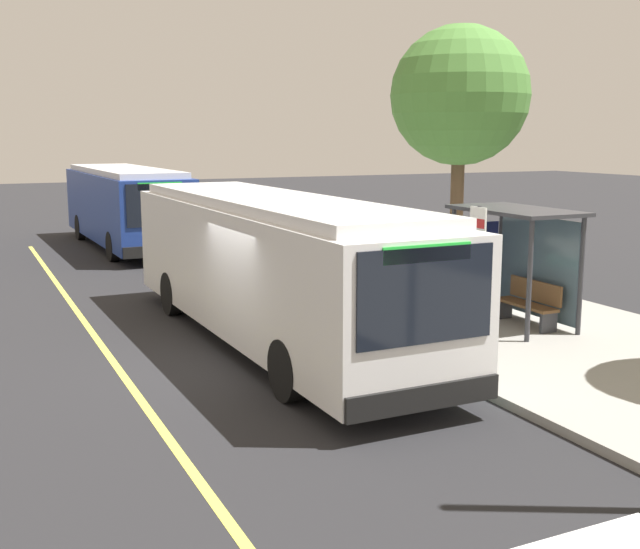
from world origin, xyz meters
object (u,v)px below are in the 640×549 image
(transit_bus_second, at_px, (125,204))
(pedestrian_commuter, at_px, (423,284))
(transit_bus_main, at_px, (272,263))
(waiting_bench, at_px, (529,303))
(route_sign_post, at_px, (477,263))

(transit_bus_second, distance_m, pedestrian_commuter, 16.27)
(pedestrian_commuter, bearing_deg, transit_bus_main, -107.68)
(waiting_bench, bearing_deg, transit_bus_main, -105.96)
(transit_bus_second, bearing_deg, pedestrian_commuter, 10.26)
(waiting_bench, distance_m, pedestrian_commuter, 2.41)
(pedestrian_commuter, bearing_deg, waiting_bench, 76.31)
(transit_bus_main, bearing_deg, route_sign_post, 36.26)
(transit_bus_second, relative_size, pedestrian_commuter, 6.06)
(route_sign_post, height_order, pedestrian_commuter, route_sign_post)
(transit_bus_main, distance_m, pedestrian_commuter, 3.15)
(route_sign_post, bearing_deg, pedestrian_commuter, 169.07)
(transit_bus_main, xyz_separation_m, transit_bus_second, (-15.05, 0.07, -0.00))
(route_sign_post, distance_m, pedestrian_commuter, 2.63)
(route_sign_post, bearing_deg, transit_bus_second, -172.52)
(transit_bus_second, bearing_deg, waiting_bench, 17.39)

